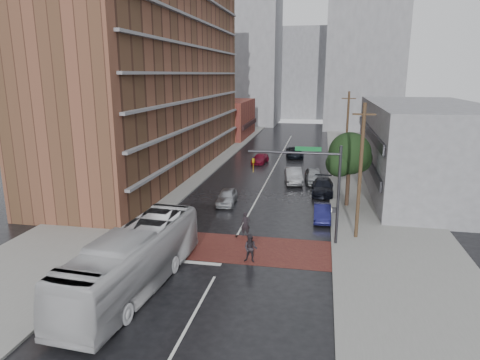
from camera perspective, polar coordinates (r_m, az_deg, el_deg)
The scene contains 24 objects.
ground at distance 30.05m, azimuth -1.51°, elevation -9.41°, with size 160.00×160.00×0.00m, color black.
crosswalk at distance 30.49m, azimuth -1.30°, elevation -9.03°, with size 14.00×5.00×0.02m, color maroon.
sidewalk_west at distance 56.06m, azimuth -7.51°, elevation 1.65°, with size 9.00×90.00×0.15m, color gray.
sidewalk_east at distance 53.54m, azimuth 16.56°, elevation 0.60°, with size 9.00×90.00×0.15m, color gray.
apartment_block at distance 54.75m, azimuth -10.91°, elevation 15.91°, with size 10.00×44.00×28.00m, color brown.
storefront_west at distance 83.32m, azimuth -1.60°, elevation 8.16°, with size 8.00×16.00×7.00m, color brown.
building_east at distance 48.65m, azimuth 23.33°, elevation 4.05°, with size 11.00×26.00×9.00m, color gray.
distant_tower_west at distance 106.89m, azimuth 0.16°, elevation 16.16°, with size 18.00×16.00×32.00m, color gray.
distant_tower_east at distance 99.43m, azimuth 16.27°, elevation 16.95°, with size 16.00×14.00×36.00m, color gray.
distant_tower_center at distance 122.07m, azimuth 8.38°, elevation 13.86°, with size 12.00×10.00×24.00m, color gray.
street_tree at distance 39.69m, azimuth 14.42°, elevation 3.09°, with size 4.20×4.10×6.90m.
signal_mast at distance 30.29m, azimuth 10.34°, elevation 0.00°, with size 6.50×0.30×7.20m.
utility_pole_near at distance 31.78m, azimuth 15.74°, elevation 1.11°, with size 1.60×0.26×10.00m.
utility_pole_far at distance 51.45m, azimuth 14.05°, elevation 5.98°, with size 1.60×0.26×10.00m.
transit_bus at distance 25.13m, azimuth -13.98°, elevation -10.34°, with size 2.94×12.58×3.51m, color silver.
pedestrian_a at distance 32.32m, azimuth 0.74°, elevation -5.91°, with size 0.68×0.44×1.86m, color black.
pedestrian_b at distance 28.01m, azimuth 1.43°, elevation -9.13°, with size 0.91×0.71×1.87m, color #262025.
car_travel_a at distance 40.16m, azimuth -1.77°, elevation -2.24°, with size 1.69×4.20×1.43m, color #ABAEB3.
car_travel_b at distance 48.27m, azimuth 7.15°, elevation 0.58°, with size 1.76×5.05×1.66m, color #A3A6AB.
car_travel_c at distance 58.74m, azimuth 2.70°, elevation 2.87°, with size 1.75×4.30×1.25m, color maroon.
suv_travel at distance 63.38m, azimuth 7.30°, elevation 3.68°, with size 2.40×5.20×1.44m, color black.
car_parked_near at distance 36.45m, azimuth 10.91°, elevation -4.30°, with size 1.38×3.96×1.30m, color #151549.
car_parked_mid at distance 44.35m, azimuth 10.98°, elevation -0.88°, with size 2.11×5.18×1.50m, color black.
car_parked_far at distance 48.68m, azimuth 9.82°, elevation 0.57°, with size 1.92×4.78×1.63m, color #989C9F.
Camera 1 is at (6.00, -26.92, 11.92)m, focal length 32.00 mm.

